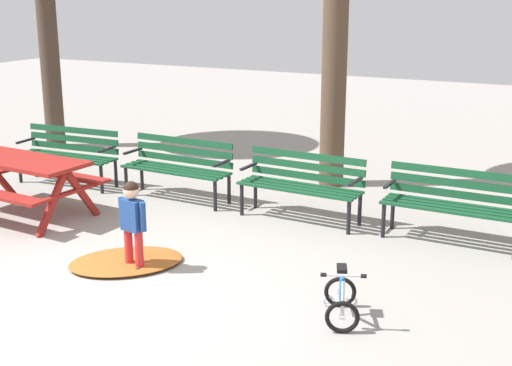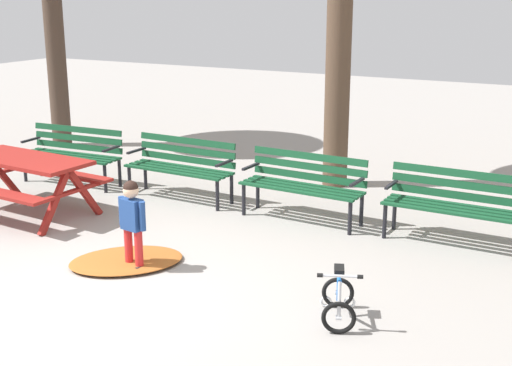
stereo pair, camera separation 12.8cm
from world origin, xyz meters
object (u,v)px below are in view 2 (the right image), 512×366
at_px(park_bench_right, 304,181).
at_px(park_bench_far_right, 456,201).
at_px(kids_bicycle, 338,299).
at_px(child_standing, 132,218).
at_px(park_bench_left, 182,163).
at_px(picnic_table, 26,171).
at_px(park_bench_far_left, 73,150).

distance_m(park_bench_right, park_bench_far_right, 1.90).
height_order(park_bench_far_right, kids_bicycle, park_bench_far_right).
bearing_deg(kids_bicycle, child_standing, 178.03).
xyz_separation_m(park_bench_right, park_bench_far_right, (1.90, 0.04, 0.00)).
bearing_deg(park_bench_left, kids_bicycle, -36.62).
height_order(picnic_table, park_bench_left, park_bench_left).
xyz_separation_m(park_bench_left, park_bench_right, (1.90, -0.04, 0.00)).
xyz_separation_m(park_bench_far_left, park_bench_far_right, (5.71, 0.11, 0.00)).
relative_size(picnic_table, park_bench_right, 1.16).
height_order(child_standing, kids_bicycle, child_standing).
distance_m(park_bench_far_left, park_bench_left, 1.91).
xyz_separation_m(picnic_table, park_bench_right, (3.27, 1.54, -0.08)).
bearing_deg(park_bench_right, picnic_table, -154.80).
bearing_deg(park_bench_far_left, park_bench_right, 0.93).
height_order(park_bench_far_left, park_bench_far_right, same).
distance_m(picnic_table, kids_bicycle, 4.83).
distance_m(park_bench_far_right, kids_bicycle, 2.56).
height_order(park_bench_far_left, child_standing, child_standing).
height_order(picnic_table, child_standing, child_standing).
bearing_deg(park_bench_left, park_bench_right, -1.26).
height_order(picnic_table, kids_bicycle, picnic_table).
xyz_separation_m(park_bench_far_left, park_bench_left, (1.91, 0.10, 0.00)).
bearing_deg(park_bench_left, child_standing, -67.18).
relative_size(picnic_table, kids_bicycle, 2.97).
xyz_separation_m(park_bench_right, kids_bicycle, (1.46, -2.46, -0.31)).
relative_size(park_bench_left, kids_bicycle, 2.55).
relative_size(park_bench_far_left, park_bench_left, 1.01).
bearing_deg(park_bench_right, park_bench_left, 178.74).
relative_size(park_bench_left, child_standing, 1.66).
distance_m(picnic_table, park_bench_right, 3.61).
distance_m(park_bench_left, child_standing, 2.62).
bearing_deg(park_bench_left, park_bench_far_right, 0.04).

